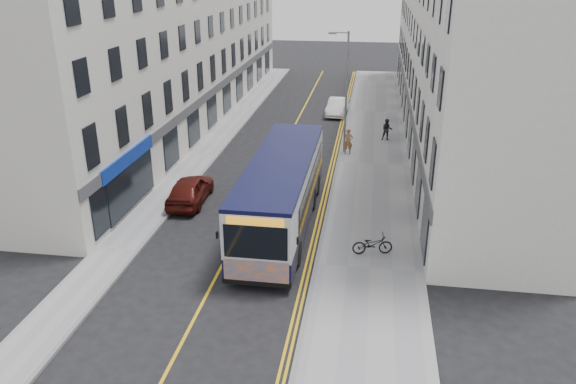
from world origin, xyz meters
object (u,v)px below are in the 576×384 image
(bicycle, at_px, (372,244))
(car_white, at_px, (337,107))
(car_maroon, at_px, (190,189))
(streetlamp, at_px, (345,89))
(pedestrian_near, at_px, (348,141))
(pedestrian_far, at_px, (387,130))
(city_bus, at_px, (281,190))

(bicycle, relative_size, car_white, 0.43)
(car_maroon, bearing_deg, streetlamp, -130.45)
(pedestrian_near, xyz_separation_m, pedestrian_far, (2.57, 3.45, -0.07))
(pedestrian_near, bearing_deg, streetlamp, 141.54)
(pedestrian_near, relative_size, pedestrian_far, 1.09)
(bicycle, xyz_separation_m, pedestrian_far, (0.78, 17.07, 0.31))
(car_white, bearing_deg, streetlamp, -79.45)
(streetlamp, xyz_separation_m, car_maroon, (-7.57, -9.45, -3.64))
(car_white, height_order, car_maroon, car_maroon)
(city_bus, distance_m, car_maroon, 5.86)
(bicycle, distance_m, pedestrian_near, 13.74)
(bicycle, xyz_separation_m, car_white, (-3.27, 24.15, 0.10))
(bicycle, height_order, pedestrian_near, pedestrian_near)
(city_bus, distance_m, pedestrian_near, 11.63)
(streetlamp, height_order, bicycle, streetlamp)
(city_bus, xyz_separation_m, bicycle, (4.41, -2.33, -1.33))
(city_bus, bearing_deg, streetlamp, 79.01)
(car_white, distance_m, car_maroon, 20.68)
(streetlamp, bearing_deg, pedestrian_near, -43.88)
(car_white, bearing_deg, pedestrian_near, -77.76)
(bicycle, distance_m, car_white, 24.37)
(city_bus, relative_size, car_maroon, 2.77)
(streetlamp, height_order, pedestrian_far, streetlamp)
(pedestrian_far, height_order, car_maroon, pedestrian_far)
(pedestrian_near, distance_m, car_maroon, 12.08)
(car_maroon, bearing_deg, car_white, -109.94)
(city_bus, relative_size, bicycle, 6.82)
(pedestrian_near, height_order, car_white, pedestrian_near)
(pedestrian_far, bearing_deg, pedestrian_near, -133.07)
(streetlamp, relative_size, pedestrian_near, 4.69)
(streetlamp, relative_size, pedestrian_far, 5.13)
(streetlamp, height_order, city_bus, streetlamp)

